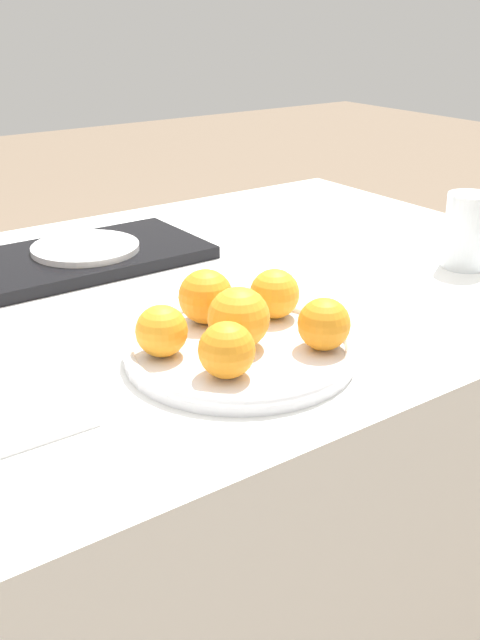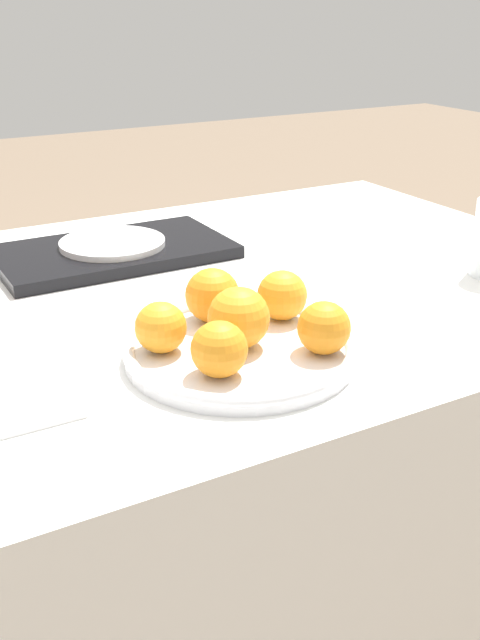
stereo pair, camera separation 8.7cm
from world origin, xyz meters
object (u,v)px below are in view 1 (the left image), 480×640
napkin (16,422)px  orange_4 (324,324)px  orange_5 (206,297)px  orange_2 (162,331)px  orange_3 (227,350)px  orange_0 (239,318)px  water_glass (467,231)px  orange_1 (275,294)px  fruit_platter (240,350)px  side_plate (85,248)px  serving_tray (86,257)px

napkin → orange_4: bearing=-11.0°
orange_4 → orange_5: bearing=115.6°
orange_2 → orange_3: size_ratio=0.97×
orange_0 → water_glass: bearing=7.2°
orange_0 → orange_1: 0.10m
orange_5 → orange_2: bearing=-151.6°
fruit_platter → side_plate: size_ratio=1.61×
serving_tray → napkin: (-0.27, -0.42, -0.01)m
side_plate → orange_2: bearing=-102.3°
orange_3 → orange_2: bearing=109.6°
orange_0 → orange_2: 0.09m
fruit_platter → side_plate: 0.43m
orange_0 → orange_3: size_ratio=1.17×
orange_3 → serving_tray: (0.06, 0.48, -0.04)m
serving_tray → orange_1: bearing=-77.2°
serving_tray → orange_4: bearing=-81.2°
orange_3 → side_plate: bearing=83.4°
orange_5 → serving_tray: (-0.01, 0.34, -0.04)m
orange_5 → orange_0: bearing=-95.8°
orange_4 → water_glass: 0.42m
orange_2 → orange_4: (0.16, -0.09, 0.00)m
orange_3 → orange_5: size_ratio=0.90×
orange_1 → side_plate: (-0.09, 0.38, -0.02)m
side_plate → napkin: side_plate is taller
orange_0 → orange_2: (-0.08, 0.03, -0.01)m
fruit_platter → orange_2: bearing=158.5°
fruit_platter → orange_3: bearing=-136.3°
fruit_platter → orange_4: 0.10m
orange_2 → orange_1: bearing=4.3°
fruit_platter → orange_2: 0.10m
fruit_platter → orange_2: orange_2 is taller
fruit_platter → serving_tray: 0.43m
orange_2 → orange_5: bearing=28.4°
orange_3 → water_glass: 0.55m
serving_tray → water_glass: bearing=-37.3°
fruit_platter → orange_3: 0.08m
orange_4 → orange_5: 0.16m
orange_3 → serving_tray: bearing=83.4°
fruit_platter → orange_5: bearing=85.1°
orange_1 → napkin: bearing=-173.7°
orange_4 → side_plate: orange_4 is taller
napkin → side_plate: bearing=57.2°
fruit_platter → orange_4: size_ratio=4.46×
side_plate → serving_tray: bearing=90.0°
fruit_platter → orange_3: orange_3 is taller
orange_4 → orange_5: orange_5 is taller
fruit_platter → orange_3: size_ratio=4.42×
orange_5 → water_glass: 0.47m
orange_4 → side_plate: bearing=98.8°
napkin → orange_3: bearing=-15.4°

